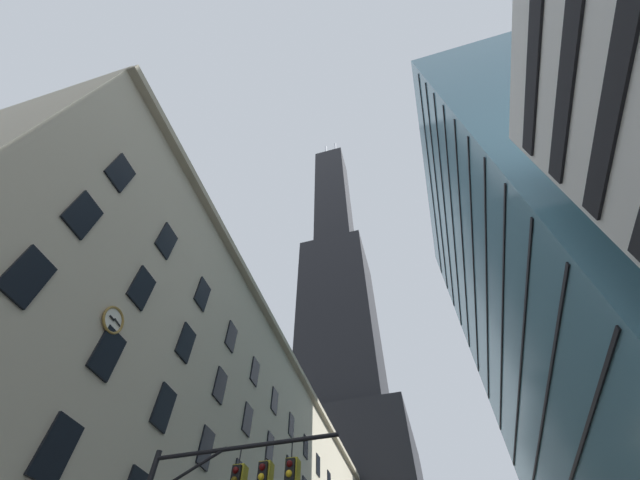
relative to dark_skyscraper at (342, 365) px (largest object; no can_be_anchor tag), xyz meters
name	(u,v)px	position (x,y,z in m)	size (l,w,h in m)	color
dark_skyscraper	(342,365)	(0.00, 0.00, 0.00)	(29.24, 29.24, 199.86)	black
glass_office_midrise	(582,290)	(35.71, -51.87, -31.46)	(18.47, 36.07, 56.78)	teal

